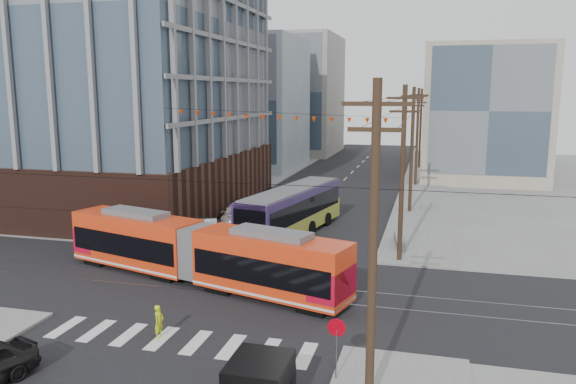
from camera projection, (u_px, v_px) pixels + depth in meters
The scene contains 16 objects.
ground at pixel (206, 314), 27.02m from camera, with size 160.00×160.00×0.00m, color slate.
office_building at pixel (77, 51), 51.83m from camera, with size 30.00×25.00×28.60m, color #381E16.
bg_bldg_nw_near at pixel (236, 103), 79.17m from camera, with size 18.00×16.00×18.00m, color #8C99A5.
bg_bldg_ne_near at pixel (484, 113), 67.41m from camera, with size 14.00×14.00×16.00m, color gray.
bg_bldg_nw_far at pixel (291, 95), 97.32m from camera, with size 16.00×18.00×20.00m, color gray.
bg_bldg_ne_far at pixel (486, 115), 86.16m from camera, with size 16.00×16.00×14.00m, color #8C99A5.
utility_pole_near at pixel (373, 250), 18.24m from camera, with size 0.30×0.30×11.00m, color black.
utility_pole_far at pixel (420, 129), 77.32m from camera, with size 0.30×0.30×11.00m, color black.
streetcar at pixel (199, 252), 31.29m from camera, with size 18.06×2.54×3.48m, color red, non-canonical shape.
city_bus at pixel (292, 211), 41.89m from camera, with size 2.77×12.77×3.62m, color #2D1D4A, non-canonical shape.
parked_car_silver at pixel (205, 228), 40.61m from camera, with size 1.72×4.92×1.62m, color #A8B4BC.
parked_car_white at pixel (238, 213), 45.90m from camera, with size 2.16×5.32×1.54m, color #B9A9A8.
parked_car_grey at pixel (247, 203), 50.72m from camera, with size 2.06×4.47×1.24m, color #444C52.
pedestrian at pixel (159, 322), 24.28m from camera, with size 0.55×0.36×1.50m, color #C2D916.
stop_sign at pixel (336, 353), 20.53m from camera, with size 0.71×0.71×2.32m, color #A90010, non-canonical shape.
jersey_barrier at pixel (399, 242), 38.72m from camera, with size 0.81×3.58×0.72m, color gray.
Camera 1 is at (10.23, -23.75, 10.57)m, focal length 35.00 mm.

